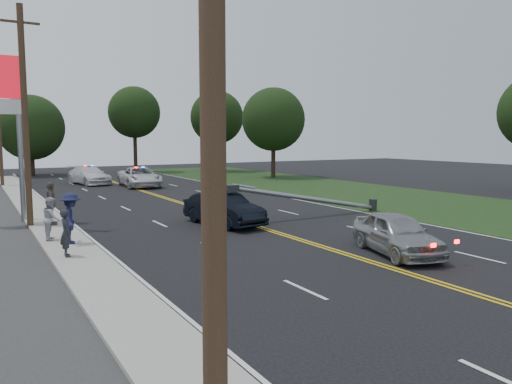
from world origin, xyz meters
TOP-DOWN VIEW (x-y plane):
  - ground at (0.00, 0.00)m, footprint 120.00×120.00m
  - sidewalk at (-8.40, 10.00)m, footprint 1.80×70.00m
  - grass_verge at (13.50, 10.00)m, footprint 12.00×80.00m
  - centerline_yellow at (0.00, 10.00)m, footprint 0.36×80.00m
  - traffic_signal at (8.30, 30.00)m, footprint 0.28×0.41m
  - fallen_streetlight at (4.19, 8.00)m, footprint 9.36×0.44m
  - utility_pole_near at (-9.20, -8.00)m, footprint 1.60×0.28m
  - utility_pole_mid at (-9.20, 12.00)m, footprint 1.60×0.28m
  - tree_6 at (-5.60, 46.04)m, footprint 7.00×7.00m
  - tree_7 at (5.61, 45.70)m, footprint 6.04×6.04m
  - tree_8 at (14.69, 42.25)m, footprint 6.41×6.41m
  - tree_9 at (15.73, 30.95)m, footprint 6.47×6.47m
  - crashed_sedan at (-1.16, 8.19)m, footprint 2.40×4.94m
  - waiting_sedan at (1.57, -0.20)m, footprint 2.93×4.70m
  - emergency_a at (0.83, 28.22)m, footprint 3.04×6.03m
  - emergency_b at (-2.41, 32.56)m, footprint 3.32×5.82m
  - bystander_a at (-8.76, 4.79)m, footprint 0.39×0.59m
  - bystander_b at (-8.79, 8.03)m, footprint 0.81×0.94m
  - bystander_c at (-8.24, 6.87)m, footprint 0.95×1.37m
  - bystander_d at (-8.33, 11.57)m, footprint 0.61×1.22m

SIDE VIEW (x-z plane):
  - ground at x=0.00m, z-range 0.00..0.00m
  - grass_verge at x=13.50m, z-range 0.00..0.01m
  - centerline_yellow at x=0.00m, z-range 0.01..0.01m
  - sidewalk at x=-8.40m, z-range 0.00..0.12m
  - waiting_sedan at x=1.57m, z-range 0.00..1.49m
  - crashed_sedan at x=-1.16m, z-range 0.00..1.56m
  - emergency_b at x=-2.41m, z-range 0.00..1.59m
  - emergency_a at x=0.83m, z-range 0.00..1.64m
  - fallen_streetlight at x=4.19m, z-range -0.04..1.88m
  - bystander_a at x=-8.76m, z-range 0.12..1.74m
  - bystander_b at x=-8.79m, z-range 0.12..1.81m
  - bystander_c at x=-8.24m, z-range 0.12..2.06m
  - bystander_d at x=-8.33m, z-range 0.12..2.12m
  - traffic_signal at x=8.30m, z-range 0.68..7.73m
  - utility_pole_near at x=-9.20m, z-range 0.08..10.08m
  - utility_pole_mid at x=-9.20m, z-range 0.08..10.08m
  - tree_6 at x=-5.60m, z-range 0.84..9.52m
  - tree_9 at x=15.73m, z-range 1.35..10.54m
  - tree_8 at x=14.69m, z-range 1.65..11.39m
  - tree_7 at x=5.61m, z-range 2.00..12.08m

